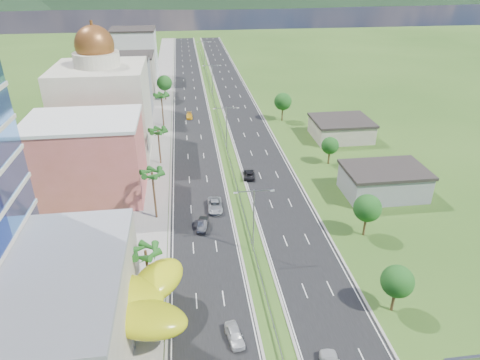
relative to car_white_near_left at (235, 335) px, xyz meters
name	(u,v)px	position (x,y,z in m)	size (l,w,h in m)	color
ground	(265,295)	(5.02, 7.22, -0.77)	(500.00, 500.00, 0.00)	#2D5119
road_left	(191,103)	(-2.48, 97.22, -0.75)	(11.00, 260.00, 0.04)	black
road_right	(237,101)	(12.52, 97.22, -0.75)	(11.00, 260.00, 0.04)	black
sidewalk_left	(161,104)	(-11.98, 97.22, -0.71)	(7.00, 260.00, 0.12)	gray
median_guardrail	(219,119)	(5.02, 79.21, -0.15)	(0.10, 216.06, 0.76)	gray
streetlight_median_b	(254,215)	(5.02, 17.22, 5.98)	(6.04, 0.25, 11.00)	gray
streetlight_median_c	(226,125)	(5.02, 57.22, 5.98)	(6.04, 0.25, 11.00)	gray
streetlight_median_d	(212,78)	(5.02, 102.22, 5.98)	(6.04, 0.25, 11.00)	gray
streetlight_median_e	(204,52)	(5.02, 147.22, 5.98)	(6.04, 0.25, 11.00)	gray
lime_canopy	(105,301)	(-14.98, 3.22, 4.22)	(18.00, 15.00, 7.40)	#BDC112
pink_shophouse	(88,160)	(-22.98, 39.22, 6.73)	(20.00, 15.00, 15.00)	#C35C50
domed_building	(103,104)	(-22.98, 62.22, 10.59)	(20.00, 20.00, 28.70)	beige
midrise_grey	(122,89)	(-21.98, 87.22, 7.23)	(16.00, 15.00, 16.00)	gray
midrise_beige	(130,76)	(-21.98, 109.22, 5.73)	(16.00, 15.00, 13.00)	#A19984
midrise_white	(135,55)	(-21.98, 132.22, 8.23)	(16.00, 15.00, 18.00)	silver
shed_near	(383,183)	(33.02, 32.22, 1.73)	(15.00, 10.00, 5.00)	gray
shed_far	(341,130)	(35.02, 62.22, 1.43)	(14.00, 12.00, 4.40)	#A19984
palm_tree_b	(146,253)	(-10.48, 9.22, 6.29)	(3.60, 3.60, 8.10)	#47301C
palm_tree_c	(152,175)	(-10.48, 29.22, 7.73)	(3.60, 3.60, 9.60)	#47301C
palm_tree_d	(158,132)	(-10.48, 52.22, 6.77)	(3.60, 3.60, 8.60)	#47301C
palm_tree_e	(161,96)	(-10.48, 77.22, 7.54)	(3.60, 3.60, 9.40)	#47301C
leafy_tree_lfar	(164,83)	(-10.48, 102.22, 4.81)	(4.90, 4.90, 8.05)	#47301C
leafy_tree_ra	(397,281)	(21.02, 2.22, 4.01)	(4.20, 4.20, 6.90)	#47301C
leafy_tree_rb	(367,208)	(24.02, 19.22, 4.41)	(4.55, 4.55, 7.47)	#47301C
leafy_tree_rc	(330,146)	(27.02, 47.22, 3.60)	(3.85, 3.85, 6.33)	#47301C
leafy_tree_rd	(283,102)	(23.02, 77.22, 4.81)	(4.90, 4.90, 8.05)	#47301C
mountain_ridge	(244,3)	(65.02, 457.22, -0.77)	(860.00, 140.00, 90.00)	black
car_white_near_left	(235,335)	(0.00, 0.00, 0.00)	(1.72, 4.28, 1.46)	silver
car_dark_left	(203,225)	(-2.49, 24.63, 0.02)	(1.59, 4.56, 1.50)	black
car_silver_mid_left	(215,205)	(0.07, 30.72, 0.07)	(2.64, 5.73, 1.59)	#9EA1A5
car_yellow_far_left	(189,116)	(-3.25, 82.89, -0.11)	(1.73, 4.26, 1.24)	yellow
car_dark_far_right	(249,174)	(8.22, 42.82, -0.04)	(2.29, 4.96, 1.38)	black
motorcycle	(174,333)	(-7.28, 1.49, -0.15)	(0.55, 1.80, 1.15)	black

